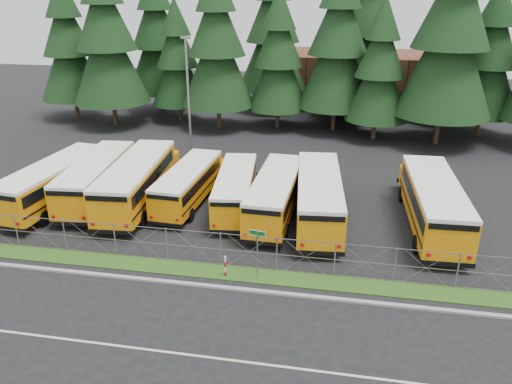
% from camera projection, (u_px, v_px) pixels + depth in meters
% --- Properties ---
extents(ground, '(120.00, 120.00, 0.00)m').
position_uv_depth(ground, '(243.00, 258.00, 27.62)').
color(ground, black).
rests_on(ground, ground).
extents(curb, '(50.00, 0.25, 0.12)m').
position_uv_depth(curb, '(231.00, 288.00, 24.79)').
color(curb, gray).
rests_on(curb, ground).
extents(grass_verge, '(50.00, 1.40, 0.06)m').
position_uv_depth(grass_verge, '(237.00, 274.00, 26.07)').
color(grass_verge, '#194012').
rests_on(grass_verge, ground).
extents(road_lane_line, '(50.00, 0.12, 0.01)m').
position_uv_depth(road_lane_line, '(204.00, 357.00, 20.37)').
color(road_lane_line, beige).
rests_on(road_lane_line, ground).
extents(chainlink_fence, '(44.00, 0.10, 2.00)m').
position_uv_depth(chainlink_fence, '(239.00, 251.00, 26.32)').
color(chainlink_fence, gray).
rests_on(chainlink_fence, ground).
extents(brick_building, '(22.00, 10.00, 6.00)m').
position_uv_depth(brick_building, '(355.00, 78.00, 61.67)').
color(brick_building, brown).
rests_on(brick_building, ground).
extents(bus_0, '(3.87, 11.44, 2.94)m').
position_uv_depth(bus_0, '(58.00, 183.00, 33.86)').
color(bus_0, orange).
rests_on(bus_0, ground).
extents(bus_1, '(3.61, 11.26, 2.90)m').
position_uv_depth(bus_1, '(99.00, 179.00, 34.56)').
color(bus_1, orange).
rests_on(bus_1, ground).
extents(bus_2, '(3.65, 12.04, 3.11)m').
position_uv_depth(bus_2, '(139.00, 182.00, 33.78)').
color(bus_2, orange).
rests_on(bus_2, ground).
extents(bus_3, '(2.86, 9.98, 2.59)m').
position_uv_depth(bus_3, '(190.00, 185.00, 34.06)').
color(bus_3, orange).
rests_on(bus_3, ground).
extents(bus_4, '(3.39, 10.02, 2.57)m').
position_uv_depth(bus_4, '(236.00, 190.00, 33.23)').
color(bus_4, orange).
rests_on(bus_4, ground).
extents(bus_5, '(2.87, 10.74, 2.79)m').
position_uv_depth(bus_5, '(276.00, 195.00, 32.14)').
color(bus_5, orange).
rests_on(bus_5, ground).
extents(bus_6, '(3.75, 11.76, 3.03)m').
position_uv_depth(bus_6, '(318.00, 198.00, 31.45)').
color(bus_6, orange).
rests_on(bus_6, ground).
extents(bus_east, '(3.16, 11.96, 3.12)m').
position_uv_depth(bus_east, '(432.00, 204.00, 30.48)').
color(bus_east, orange).
rests_on(bus_east, ground).
extents(street_sign, '(0.83, 0.55, 2.81)m').
position_uv_depth(street_sign, '(257.00, 245.00, 24.85)').
color(street_sign, gray).
rests_on(street_sign, ground).
extents(striped_bollard, '(0.11, 0.11, 1.20)m').
position_uv_depth(striped_bollard, '(225.00, 267.00, 25.65)').
color(striped_bollard, '#B20C0C').
rests_on(striped_bollard, ground).
extents(light_standard, '(0.70, 0.35, 10.14)m').
position_uv_depth(light_standard, '(188.00, 96.00, 40.53)').
color(light_standard, gray).
rests_on(light_standard, ground).
extents(conifer_0, '(6.81, 6.81, 15.07)m').
position_uv_depth(conifer_0, '(68.00, 48.00, 52.78)').
color(conifer_0, black).
rests_on(conifer_0, ground).
extents(conifer_1, '(7.73, 7.73, 17.09)m').
position_uv_depth(conifer_1, '(107.00, 41.00, 49.53)').
color(conifer_1, black).
rests_on(conifer_1, ground).
extents(conifer_2, '(5.76, 5.76, 12.73)m').
position_uv_depth(conifer_2, '(177.00, 61.00, 52.08)').
color(conifer_2, black).
rests_on(conifer_2, ground).
extents(conifer_3, '(7.33, 7.33, 16.22)m').
position_uv_depth(conifer_3, '(217.00, 47.00, 48.78)').
color(conifer_3, black).
rests_on(conifer_3, ground).
extents(conifer_4, '(6.27, 6.27, 13.86)m').
position_uv_depth(conifer_4, '(278.00, 59.00, 49.29)').
color(conifer_4, black).
rests_on(conifer_4, ground).
extents(conifer_5, '(7.53, 7.53, 16.65)m').
position_uv_depth(conifer_5, '(338.00, 46.00, 47.89)').
color(conifer_5, black).
rests_on(conifer_5, ground).
extents(conifer_6, '(5.94, 5.94, 13.13)m').
position_uv_depth(conifer_6, '(380.00, 70.00, 45.74)').
color(conifer_6, black).
rests_on(conifer_6, ground).
extents(conifer_7, '(8.68, 8.68, 19.19)m').
position_uv_depth(conifer_7, '(451.00, 37.00, 43.12)').
color(conifer_7, black).
rests_on(conifer_7, ground).
extents(conifer_8, '(6.63, 6.63, 14.66)m').
position_uv_depth(conifer_8, '(490.00, 59.00, 46.52)').
color(conifer_8, black).
rests_on(conifer_8, ground).
extents(conifer_10, '(7.19, 7.19, 15.89)m').
position_uv_depth(conifer_10, '(157.00, 41.00, 55.44)').
color(conifer_10, black).
rests_on(conifer_10, ground).
extents(conifer_11, '(7.79, 7.79, 17.22)m').
position_uv_depth(conifer_11, '(273.00, 34.00, 55.60)').
color(conifer_11, black).
rests_on(conifer_11, ground).
extents(conifer_12, '(8.88, 8.88, 19.65)m').
position_uv_depth(conifer_12, '(362.00, 25.00, 52.19)').
color(conifer_12, black).
rests_on(conifer_12, ground).
extents(conifer_13, '(8.06, 8.06, 17.82)m').
position_uv_depth(conifer_13, '(455.00, 36.00, 51.17)').
color(conifer_13, black).
rests_on(conifer_13, ground).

